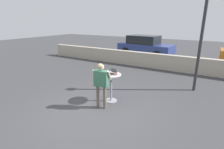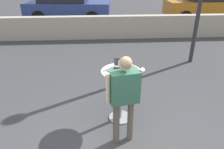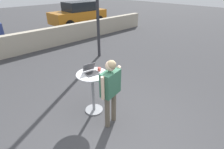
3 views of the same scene
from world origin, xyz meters
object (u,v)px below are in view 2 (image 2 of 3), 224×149
standing_person (124,91)px  parked_car_near_street (67,5)px  laptop (121,67)px  cafe_table (121,87)px  parked_car_further_down (205,5)px  coffee_mug (133,68)px

standing_person → parked_car_near_street: bearing=102.0°
laptop → parked_car_near_street: (-2.02, 8.69, -0.23)m
cafe_table → parked_car_near_street: parked_car_near_street is taller
laptop → parked_car_further_down: parked_car_further_down is taller
cafe_table → laptop: laptop is taller
laptop → standing_person: bearing=-92.0°
laptop → coffee_mug: laptop is taller
parked_car_near_street → parked_car_further_down: (7.47, -0.32, -0.01)m
laptop → parked_car_near_street: bearing=103.1°
cafe_table → parked_car_further_down: size_ratio=0.26×
coffee_mug → standing_person: 0.66m
coffee_mug → standing_person: standing_person is taller
cafe_table → laptop: bearing=75.4°
cafe_table → coffee_mug: 0.44m
coffee_mug → parked_car_further_down: (5.24, 8.42, -0.23)m
cafe_table → parked_car_near_street: size_ratio=0.23×
standing_person → parked_car_near_street: parked_car_near_street is taller
cafe_table → coffee_mug: coffee_mug is taller
laptop → parked_car_near_street: size_ratio=0.08×
cafe_table → coffee_mug: bearing=-1.3°
cafe_table → parked_car_further_down: (5.46, 8.41, 0.15)m
laptop → parked_car_further_down: size_ratio=0.09×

